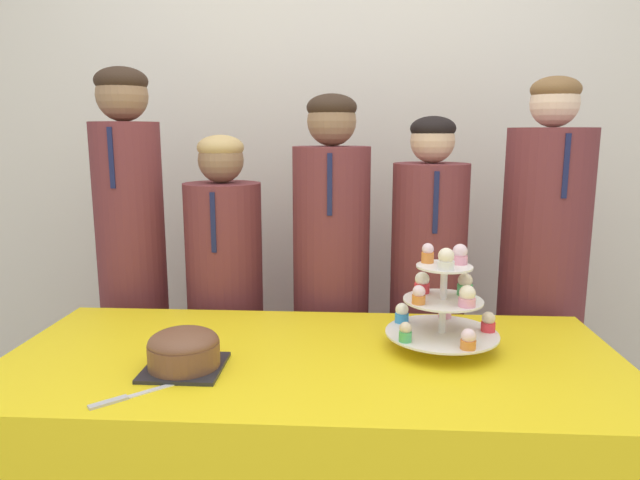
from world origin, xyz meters
The scene contains 10 objects.
wall_back centered at (0.00, 1.63, 1.35)m, with size 9.00×0.06×2.70m.
table centered at (0.00, 0.40, 0.39)m, with size 1.75×0.80×0.78m.
round_cake centered at (-0.34, 0.28, 0.83)m, with size 0.21×0.21×0.11m.
cake_knife centered at (-0.42, 0.11, 0.78)m, with size 0.24×0.22×0.01m.
cupcake_stand centered at (0.38, 0.47, 0.92)m, with size 0.33×0.33×0.31m.
student_0 centered at (-0.76, 1.03, 0.81)m, with size 0.26×0.27×1.65m.
student_1 centered at (-0.39, 1.03, 0.66)m, with size 0.30×0.30×1.40m.
student_2 centered at (0.03, 1.03, 0.74)m, with size 0.30×0.30×1.54m.
student_3 centered at (0.40, 1.03, 0.69)m, with size 0.29×0.29×1.46m.
student_4 centered at (0.83, 1.03, 0.75)m, with size 0.32×0.32×1.60m.
Camera 1 is at (0.11, -1.13, 1.40)m, focal length 32.00 mm.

